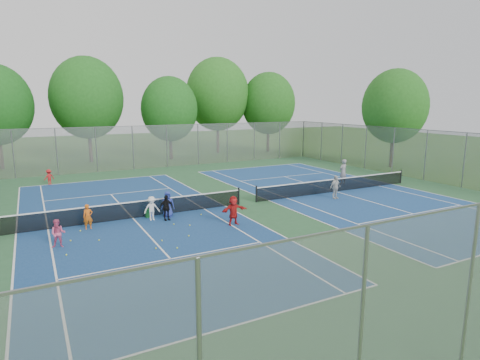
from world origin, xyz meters
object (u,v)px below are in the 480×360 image
net_left (133,210)px  net_right (336,185)px  ball_crate (150,214)px  ball_hopper (148,213)px  instructor (343,172)px

net_left → net_right: same height
net_left → ball_crate: net_left is taller
net_left → net_right: (14.00, 0.00, 0.00)m
net_right → ball_crate: 13.10m
net_right → ball_crate: bearing=-179.9°
net_right → ball_crate: (-13.09, -0.01, -0.32)m
ball_hopper → instructor: bearing=7.5°
net_left → ball_hopper: (0.76, -0.19, -0.22)m
ball_crate → instructor: bearing=6.9°
net_right → ball_hopper: bearing=-179.2°
ball_crate → instructor: size_ratio=0.16×
net_right → instructor: size_ratio=6.75×
net_left → net_right: 14.00m
net_left → ball_hopper: net_left is taller
net_left → ball_hopper: size_ratio=27.44×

